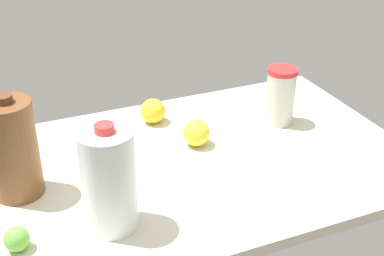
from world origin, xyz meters
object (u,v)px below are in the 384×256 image
object	(u,v)px
milk_jug	(109,180)
chocolate_milk_jug	(12,149)
tumbler_cup	(281,96)
lemon_by_jug	(153,111)
lemon_beside_bowl	(279,86)
lemon_loose	(196,133)
lime_near_front	(17,239)

from	to	relation	value
milk_jug	chocolate_milk_jug	world-z (taller)	chocolate_milk_jug
tumbler_cup	lemon_by_jug	size ratio (longest dim) A/B	2.31
lemon_by_jug	lemon_beside_bowl	bearing A→B (deg)	3.31
chocolate_milk_jug	tumbler_cup	world-z (taller)	chocolate_milk_jug
milk_jug	lemon_beside_bowl	xyz separation A→B (cm)	(71.25, 46.03, -9.16)
chocolate_milk_jug	lemon_loose	bearing A→B (deg)	4.83
milk_jug	lime_near_front	distance (cm)	22.89
lemon_beside_bowl	lime_near_front	distance (cm)	103.08
chocolate_milk_jug	lemon_loose	size ratio (longest dim) A/B	3.45
lemon_beside_bowl	lime_near_front	bearing A→B (deg)	-153.34
lemon_loose	tumbler_cup	bearing A→B (deg)	5.79
tumbler_cup	lime_near_front	size ratio (longest dim) A/B	3.19
lemon_beside_bowl	lime_near_front	world-z (taller)	lemon_beside_bowl
lemon_loose	lemon_by_jug	bearing A→B (deg)	110.78
lime_near_front	lemon_by_jug	xyz separation A→B (cm)	(45.89, 43.57, 1.05)
lemon_beside_bowl	lemon_loose	xyz separation A→B (cm)	(-39.45, -20.56, 0.84)
chocolate_milk_jug	lemon_by_jug	world-z (taller)	chocolate_milk_jug
tumbler_cup	lemon_by_jug	distance (cm)	39.09
lemon_beside_bowl	lemon_loose	world-z (taller)	lemon_loose
lemon_by_jug	milk_jug	bearing A→B (deg)	-119.99
milk_jug	tumbler_cup	world-z (taller)	milk_jug
chocolate_milk_jug	lemon_beside_bowl	bearing A→B (deg)	15.53
lime_near_front	chocolate_milk_jug	bearing A→B (deg)	81.89
milk_jug	lime_near_front	size ratio (longest dim) A/B	4.67
lemon_by_jug	lime_near_front	bearing A→B (deg)	-136.49
tumbler_cup	lemon_by_jug	world-z (taller)	tumbler_cup
lime_near_front	lemon_loose	bearing A→B (deg)	25.99
milk_jug	lemon_by_jug	distance (cm)	50.75
tumbler_cup	lemon_by_jug	bearing A→B (deg)	157.31
milk_jug	lemon_loose	bearing A→B (deg)	38.69
chocolate_milk_jug	lemon_beside_bowl	xyz separation A→B (cm)	(89.06, 24.76, -9.49)
lemon_beside_bowl	lemon_loose	distance (cm)	44.49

